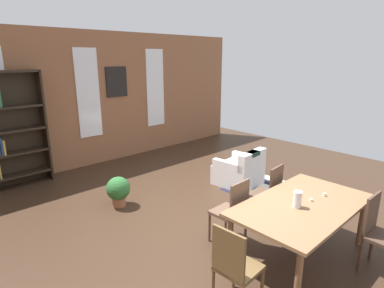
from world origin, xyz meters
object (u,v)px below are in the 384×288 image
dining_table (302,209)px  vase_on_table (297,199)px  dining_chair_near_right (379,231)px  potted_plant_by_shelf (118,190)px  dining_chair_far_left (232,210)px  dining_chair_head_left (234,266)px  dining_chair_far_right (269,192)px  armchair_white (240,171)px  bookshelf_tall (10,129)px

dining_table → vase_on_table: bearing=180.0°
dining_chair_near_right → potted_plant_by_shelf: (-1.41, 3.64, -0.21)m
dining_chair_far_left → dining_chair_head_left: size_ratio=1.00×
dining_chair_near_right → vase_on_table: bearing=126.8°
dining_chair_near_right → dining_chair_head_left: size_ratio=1.00×
dining_chair_far_right → potted_plant_by_shelf: 2.53m
dining_table → potted_plant_by_shelf: dining_table is taller
dining_chair_far_right → dining_chair_far_left: size_ratio=1.00×
armchair_white → potted_plant_by_shelf: size_ratio=1.63×
dining_chair_far_right → bookshelf_tall: size_ratio=0.42×
dining_chair_far_right → bookshelf_tall: (-2.44, 4.29, 0.66)m
armchair_white → dining_chair_far_right: bearing=-125.4°
dining_chair_head_left → dining_chair_far_right: bearing=23.9°
dining_chair_near_right → dining_chair_far_left: (-0.86, 1.55, 0.00)m
dining_chair_far_left → dining_chair_head_left: 1.19m
dining_chair_far_right → armchair_white: 1.57m
vase_on_table → bookshelf_tall: (-1.86, 5.07, 0.33)m
dining_chair_far_left → dining_chair_near_right: bearing=-61.0°
dining_table → bookshelf_tall: bearing=111.6°
dining_table → armchair_white: armchair_white is taller
vase_on_table → dining_chair_near_right: 1.02m
bookshelf_tall → potted_plant_by_shelf: bearing=-65.1°
dining_chair_far_right → dining_chair_near_right: bearing=-90.2°
vase_on_table → dining_chair_far_left: (-0.28, 0.77, -0.33)m
potted_plant_by_shelf → dining_chair_head_left: bearing=-96.9°
vase_on_table → dining_table: bearing=0.0°
armchair_white → potted_plant_by_shelf: bearing=160.6°
potted_plant_by_shelf → dining_chair_far_right: bearing=-55.8°
dining_chair_far_left → bookshelf_tall: bookshelf_tall is taller
dining_table → armchair_white: size_ratio=2.20×
dining_chair_near_right → armchair_white: bearing=72.2°
dining_table → dining_chair_head_left: dining_chair_head_left is taller
dining_chair_far_left → bookshelf_tall: size_ratio=0.42×
dining_chair_far_right → dining_chair_head_left: 1.93m
dining_chair_near_right → bookshelf_tall: bearing=112.6°
dining_table → vase_on_table: (-0.15, 0.00, 0.18)m
vase_on_table → bookshelf_tall: 5.41m
bookshelf_tall → dining_chair_far_right: bearing=-60.4°
dining_chair_far_left → armchair_white: (1.76, 1.27, -0.23)m
vase_on_table → dining_chair_far_right: (0.58, 0.77, -0.33)m
vase_on_table → dining_chair_far_left: same height
dining_chair_near_right → dining_chair_far_right: bearing=89.8°
dining_table → dining_chair_head_left: bearing=-179.8°
dining_chair_near_right → dining_chair_far_right: 1.55m
potted_plant_by_shelf → bookshelf_tall: bearing=114.9°
dining_chair_head_left → armchair_white: (2.66, 2.05, -0.23)m
dining_table → armchair_white: 2.47m
dining_chair_far_right → dining_chair_head_left: same height
dining_table → vase_on_table: 0.23m
dining_chair_head_left → bookshelf_tall: bearing=97.6°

